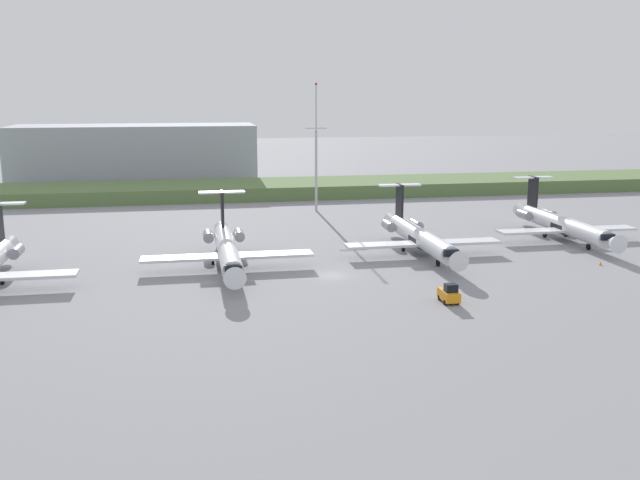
{
  "coord_description": "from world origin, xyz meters",
  "views": [
    {
      "loc": [
        -17.96,
        -87.58,
        23.38
      ],
      "look_at": [
        0.0,
        8.36,
        3.0
      ],
      "focal_mm": 39.91,
      "sensor_mm": 36.0,
      "label": 1
    }
  ],
  "objects_px": {
    "regional_jet_third": "(420,237)",
    "safety_cone_front_marker": "(601,263)",
    "baggage_tug": "(449,294)",
    "regional_jet_fourth": "(562,224)",
    "regional_jet_second": "(227,249)",
    "antenna_mast": "(316,159)"
  },
  "relations": [
    {
      "from": "regional_jet_third",
      "to": "safety_cone_front_marker",
      "type": "bearing_deg",
      "value": -27.58
    },
    {
      "from": "safety_cone_front_marker",
      "to": "baggage_tug",
      "type": "bearing_deg",
      "value": -154.26
    },
    {
      "from": "regional_jet_fourth",
      "to": "safety_cone_front_marker",
      "type": "relative_size",
      "value": 56.36
    },
    {
      "from": "regional_jet_third",
      "to": "baggage_tug",
      "type": "relative_size",
      "value": 9.69
    },
    {
      "from": "regional_jet_second",
      "to": "baggage_tug",
      "type": "xyz_separation_m",
      "value": [
        23.7,
        -21.42,
        -1.53
      ]
    },
    {
      "from": "antenna_mast",
      "to": "baggage_tug",
      "type": "distance_m",
      "value": 66.01
    },
    {
      "from": "regional_jet_second",
      "to": "regional_jet_fourth",
      "type": "relative_size",
      "value": 1.0
    },
    {
      "from": "regional_jet_second",
      "to": "regional_jet_third",
      "type": "height_order",
      "value": "same"
    },
    {
      "from": "regional_jet_fourth",
      "to": "baggage_tug",
      "type": "height_order",
      "value": "regional_jet_fourth"
    },
    {
      "from": "regional_jet_third",
      "to": "regional_jet_second",
      "type": "bearing_deg",
      "value": -173.69
    },
    {
      "from": "antenna_mast",
      "to": "safety_cone_front_marker",
      "type": "relative_size",
      "value": 45.7
    },
    {
      "from": "regional_jet_third",
      "to": "baggage_tug",
      "type": "height_order",
      "value": "regional_jet_third"
    },
    {
      "from": "baggage_tug",
      "to": "regional_jet_second",
      "type": "bearing_deg",
      "value": 137.89
    },
    {
      "from": "regional_jet_third",
      "to": "safety_cone_front_marker",
      "type": "relative_size",
      "value": 56.36
    },
    {
      "from": "regional_jet_third",
      "to": "baggage_tug",
      "type": "distance_m",
      "value": 25.03
    },
    {
      "from": "regional_jet_second",
      "to": "baggage_tug",
      "type": "relative_size",
      "value": 9.69
    },
    {
      "from": "regional_jet_second",
      "to": "antenna_mast",
      "type": "relative_size",
      "value": 1.23
    },
    {
      "from": "regional_jet_fourth",
      "to": "safety_cone_front_marker",
      "type": "bearing_deg",
      "value": -101.92
    },
    {
      "from": "regional_jet_third",
      "to": "baggage_tug",
      "type": "bearing_deg",
      "value": -100.71
    },
    {
      "from": "regional_jet_second",
      "to": "baggage_tug",
      "type": "distance_m",
      "value": 31.98
    },
    {
      "from": "regional_jet_fourth",
      "to": "baggage_tug",
      "type": "relative_size",
      "value": 9.69
    },
    {
      "from": "regional_jet_fourth",
      "to": "safety_cone_front_marker",
      "type": "height_order",
      "value": "regional_jet_fourth"
    }
  ]
}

